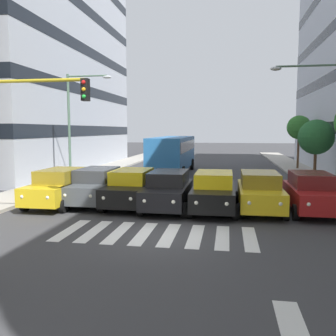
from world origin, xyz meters
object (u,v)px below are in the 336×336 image
car_4 (131,188)px  street_lamp_right (76,116)px  car_5 (97,186)px  car_6 (59,187)px  car_0 (311,192)px  car_3 (168,190)px  traffic_light_gantry (8,126)px  street_tree_2 (316,137)px  street_tree_3 (299,128)px  car_2 (214,191)px  bus_behind_traffic (173,151)px  street_lamp_left (327,114)px  car_1 (260,191)px

car_4 → street_lamp_right: 8.72m
car_5 → car_6: 1.74m
car_0 → car_6: bearing=1.7°
car_6 → car_0: bearing=-178.3°
car_3 → traffic_light_gantry: 7.09m
street_tree_2 → street_tree_3: size_ratio=0.88×
car_2 → car_4: same height
bus_behind_traffic → street_lamp_left: street_lamp_left is taller
car_5 → street_tree_2: size_ratio=1.07×
car_0 → bus_behind_traffic: bearing=-58.3°
car_5 → street_lamp_left: bearing=-166.9°
car_4 → car_2: bearing=174.5°
street_tree_3 → car_4: bearing=58.9°
car_6 → bus_behind_traffic: bearing=-104.6°
car_2 → street_lamp_left: street_lamp_left is taller
car_0 → car_6: size_ratio=1.00×
car_0 → street_lamp_right: bearing=-24.1°
car_2 → traffic_light_gantry: size_ratio=0.81×
car_5 → traffic_light_gantry: (1.64, 4.47, 2.83)m
bus_behind_traffic → street_tree_2: bearing=163.3°
car_5 → traffic_light_gantry: size_ratio=0.81×
car_0 → street_tree_2: street_tree_2 is taller
street_tree_2 → car_3: bearing=50.1°
car_6 → street_tree_3: bearing=-128.2°
bus_behind_traffic → car_6: bearing=75.4°
car_2 → car_4: size_ratio=1.00×
car_2 → street_lamp_right: size_ratio=0.64×
car_5 → street_lamp_right: size_ratio=0.64×
car_0 → street_lamp_right: (13.28, -5.95, 3.55)m
car_1 → car_3: (4.04, 0.27, 0.00)m
car_5 → car_6: size_ratio=1.00×
street_lamp_left → street_lamp_right: size_ratio=0.96×
car_0 → car_5: (9.84, -0.27, 0.00)m
car_1 → street_tree_2: (-4.51, -9.96, 2.19)m
car_1 → traffic_light_gantry: bearing=23.8°
car_0 → car_6: (11.47, 0.33, 0.00)m
car_1 → car_3: size_ratio=1.00×
car_1 → car_6: size_ratio=1.00×
car_0 → car_4: size_ratio=1.00×
bus_behind_traffic → street_lamp_right: (5.26, 7.01, 2.58)m
car_3 → traffic_light_gantry: (5.26, 3.83, 2.83)m
car_0 → car_2: 4.20m
street_lamp_right → car_5: bearing=121.1°
car_1 → car_5: same height
car_6 → bus_behind_traffic: bus_behind_traffic is taller
car_5 → street_tree_2: 15.65m
car_6 → street_tree_2: 17.29m
car_3 → car_4: (1.80, -0.34, 0.00)m
car_6 → car_4: bearing=-175.1°
car_1 → car_2: same height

